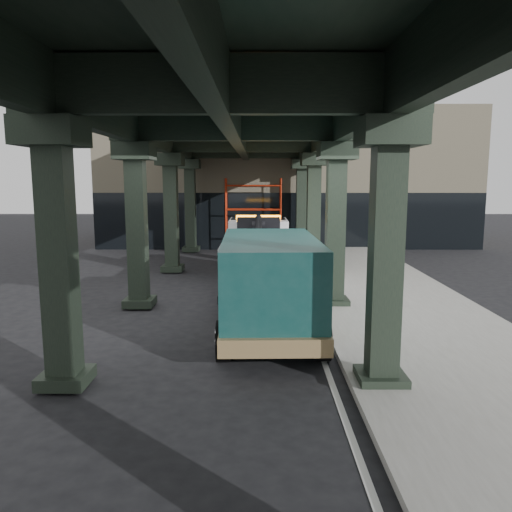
{
  "coord_description": "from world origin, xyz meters",
  "views": [
    {
      "loc": [
        0.27,
        -13.02,
        3.91
      ],
      "look_at": [
        0.2,
        1.45,
        1.7
      ],
      "focal_mm": 35.0,
      "sensor_mm": 36.0,
      "label": 1
    }
  ],
  "objects": [
    {
      "name": "lane_stripe",
      "position": [
        1.7,
        2.0,
        0.01
      ],
      "size": [
        0.12,
        38.0,
        0.01
      ],
      "primitive_type": "cube",
      "color": "silver",
      "rests_on": "ground"
    },
    {
      "name": "sidewalk",
      "position": [
        4.5,
        2.0,
        0.07
      ],
      "size": [
        5.0,
        40.0,
        0.15
      ],
      "primitive_type": "cube",
      "color": "gray",
      "rests_on": "ground"
    },
    {
      "name": "ground",
      "position": [
        0.0,
        0.0,
        0.0
      ],
      "size": [
        90.0,
        90.0,
        0.0
      ],
      "primitive_type": "plane",
      "color": "black",
      "rests_on": "ground"
    },
    {
      "name": "viaduct",
      "position": [
        -0.4,
        2.0,
        5.46
      ],
      "size": [
        7.4,
        32.0,
        6.4
      ],
      "color": "black",
      "rests_on": "ground"
    },
    {
      "name": "tow_truck",
      "position": [
        0.28,
        4.75,
        1.3
      ],
      "size": [
        2.52,
        8.19,
        2.67
      ],
      "rotation": [
        0.0,
        0.0,
        0.0
      ],
      "color": "black",
      "rests_on": "ground"
    },
    {
      "name": "building",
      "position": [
        2.0,
        20.0,
        4.0
      ],
      "size": [
        22.0,
        10.0,
        8.0
      ],
      "primitive_type": "cube",
      "color": "#C6B793",
      "rests_on": "ground"
    },
    {
      "name": "scaffolding",
      "position": [
        0.0,
        14.64,
        2.11
      ],
      "size": [
        3.08,
        0.88,
        4.0
      ],
      "color": "#B4260E",
      "rests_on": "ground"
    },
    {
      "name": "towed_van",
      "position": [
        0.54,
        -0.62,
        1.35
      ],
      "size": [
        2.62,
        6.25,
        2.51
      ],
      "rotation": [
        0.0,
        0.0,
        0.02
      ],
      "color": "#113E3C",
      "rests_on": "ground"
    }
  ]
}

